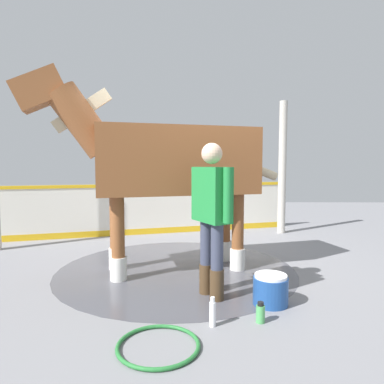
{
  "coord_description": "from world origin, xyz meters",
  "views": [
    {
      "loc": [
        -4.78,
        -0.05,
        1.41
      ],
      "look_at": [
        -0.78,
        0.03,
        1.09
      ],
      "focal_mm": 31.67,
      "sensor_mm": 36.0,
      "label": 1
    }
  ],
  "objects_px": {
    "wash_bucket": "(271,290)",
    "bottle_spray": "(260,313)",
    "hose_coil": "(158,345)",
    "horse": "(167,163)",
    "bottle_shampoo": "(213,313)",
    "handler": "(212,210)"
  },
  "relations": [
    {
      "from": "wash_bucket",
      "to": "bottle_spray",
      "type": "bearing_deg",
      "value": 156.52
    },
    {
      "from": "bottle_spray",
      "to": "wash_bucket",
      "type": "bearing_deg",
      "value": -23.48
    },
    {
      "from": "bottle_spray",
      "to": "hose_coil",
      "type": "bearing_deg",
      "value": 116.82
    },
    {
      "from": "bottle_spray",
      "to": "hose_coil",
      "type": "relative_size",
      "value": 0.29
    },
    {
      "from": "horse",
      "to": "hose_coil",
      "type": "bearing_deg",
      "value": 76.38
    },
    {
      "from": "bottle_spray",
      "to": "hose_coil",
      "type": "height_order",
      "value": "bottle_spray"
    },
    {
      "from": "horse",
      "to": "bottle_shampoo",
      "type": "relative_size",
      "value": 12.82
    },
    {
      "from": "handler",
      "to": "wash_bucket",
      "type": "bearing_deg",
      "value": -49.04
    },
    {
      "from": "bottle_spray",
      "to": "hose_coil",
      "type": "xyz_separation_m",
      "value": [
        -0.44,
        0.86,
        -0.07
      ]
    },
    {
      "from": "horse",
      "to": "bottle_spray",
      "type": "height_order",
      "value": "horse"
    },
    {
      "from": "horse",
      "to": "wash_bucket",
      "type": "relative_size",
      "value": 9.54
    },
    {
      "from": "hose_coil",
      "to": "handler",
      "type": "bearing_deg",
      "value": -23.43
    },
    {
      "from": "wash_bucket",
      "to": "horse",
      "type": "bearing_deg",
      "value": 46.09
    },
    {
      "from": "bottle_shampoo",
      "to": "bottle_spray",
      "type": "height_order",
      "value": "bottle_shampoo"
    },
    {
      "from": "horse",
      "to": "handler",
      "type": "height_order",
      "value": "horse"
    },
    {
      "from": "wash_bucket",
      "to": "bottle_spray",
      "type": "distance_m",
      "value": 0.44
    },
    {
      "from": "bottle_spray",
      "to": "bottle_shampoo",
      "type": "bearing_deg",
      "value": 100.3
    },
    {
      "from": "wash_bucket",
      "to": "hose_coil",
      "type": "xyz_separation_m",
      "value": [
        -0.84,
        1.04,
        -0.13
      ]
    },
    {
      "from": "handler",
      "to": "hose_coil",
      "type": "bearing_deg",
      "value": -144.03
    },
    {
      "from": "handler",
      "to": "bottle_shampoo",
      "type": "height_order",
      "value": "handler"
    },
    {
      "from": "horse",
      "to": "bottle_spray",
      "type": "relative_size",
      "value": 17.8
    },
    {
      "from": "wash_bucket",
      "to": "bottle_shampoo",
      "type": "distance_m",
      "value": 0.77
    }
  ]
}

